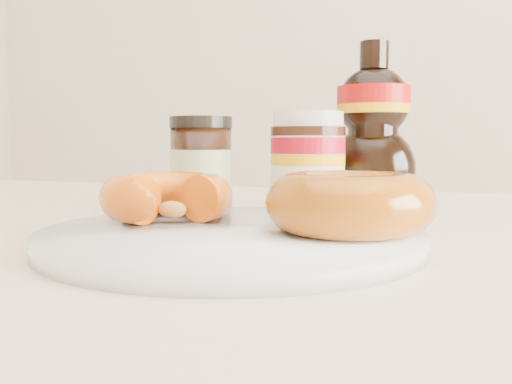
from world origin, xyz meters
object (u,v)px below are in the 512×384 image
(dining_table, at_px, (212,326))
(donut_bitten, at_px, (167,197))
(donut_whole, at_px, (349,203))
(dark_jar, at_px, (201,168))
(plate, at_px, (232,237))
(nutella_jar, at_px, (308,161))
(syrup_bottle, at_px, (373,127))

(dining_table, relative_size, donut_bitten, 13.52)
(donut_whole, bearing_deg, dark_jar, 142.40)
(dining_table, bearing_deg, plate, -55.63)
(plate, bearing_deg, nutella_jar, 87.08)
(plate, height_order, syrup_bottle, syrup_bottle)
(dining_table, bearing_deg, donut_bitten, -114.95)
(donut_whole, distance_m, syrup_bottle, 0.26)
(nutella_jar, height_order, syrup_bottle, syrup_bottle)
(donut_whole, bearing_deg, syrup_bottle, 94.82)
(donut_bitten, xyz_separation_m, donut_whole, (0.15, -0.01, 0.00))
(dining_table, xyz_separation_m, dark_jar, (-0.05, 0.08, 0.13))
(donut_bitten, height_order, syrup_bottle, syrup_bottle)
(dining_table, relative_size, plate, 5.20)
(donut_bitten, distance_m, donut_whole, 0.15)
(syrup_bottle, bearing_deg, donut_bitten, -118.26)
(donut_bitten, bearing_deg, syrup_bottle, 73.49)
(nutella_jar, bearing_deg, syrup_bottle, 58.37)
(plate, xyz_separation_m, nutella_jar, (0.01, 0.18, 0.05))
(plate, distance_m, nutella_jar, 0.18)
(donut_whole, distance_m, nutella_jar, 0.18)
(dining_table, height_order, dark_jar, dark_jar)
(dining_table, distance_m, donut_whole, 0.18)
(plate, relative_size, donut_whole, 2.37)
(nutella_jar, height_order, dark_jar, nutella_jar)
(syrup_bottle, distance_m, dark_jar, 0.19)
(plate, distance_m, syrup_bottle, 0.28)
(dark_jar, bearing_deg, donut_whole, -37.60)
(nutella_jar, xyz_separation_m, syrup_bottle, (0.05, 0.08, 0.03))
(donut_whole, xyz_separation_m, nutella_jar, (-0.07, 0.17, 0.02))
(plate, xyz_separation_m, syrup_bottle, (0.06, 0.26, 0.08))
(donut_whole, height_order, syrup_bottle, syrup_bottle)
(dining_table, relative_size, donut_whole, 12.34)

